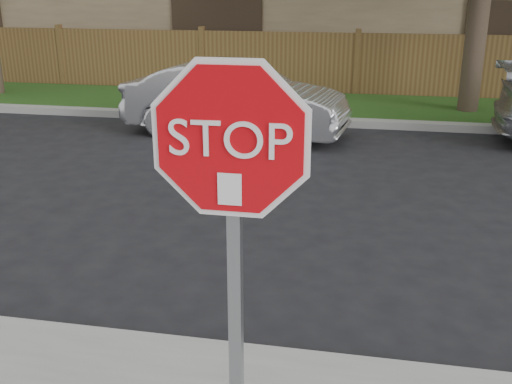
# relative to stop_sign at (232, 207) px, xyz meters

# --- Properties ---
(ground) EXTENTS (90.00, 90.00, 0.00)m
(ground) POSITION_rel_stop_sign_xyz_m (0.20, 1.48, -1.83)
(ground) COLOR black
(ground) RESTS_ON ground
(far_curb) EXTENTS (70.00, 0.30, 0.15)m
(far_curb) POSITION_rel_stop_sign_xyz_m (0.20, 9.63, -1.75)
(far_curb) COLOR gray
(far_curb) RESTS_ON ground
(grass_strip) EXTENTS (70.00, 3.00, 0.12)m
(grass_strip) POSITION_rel_stop_sign_xyz_m (0.20, 11.28, -1.77)
(grass_strip) COLOR #1E4714
(grass_strip) RESTS_ON ground
(fence) EXTENTS (70.00, 0.12, 1.60)m
(fence) POSITION_rel_stop_sign_xyz_m (0.20, 12.88, -1.03)
(fence) COLOR brown
(fence) RESTS_ON ground
(stop_sign) EXTENTS (1.01, 0.13, 2.55)m
(stop_sign) POSITION_rel_stop_sign_xyz_m (0.00, 0.00, 0.00)
(stop_sign) COLOR gray
(stop_sign) RESTS_ON sidewalk_near
(sedan_left) EXTENTS (4.36, 1.98, 1.39)m
(sedan_left) POSITION_rel_stop_sign_xyz_m (-1.91, 8.47, -1.14)
(sedan_left) COLOR silver
(sedan_left) RESTS_ON ground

